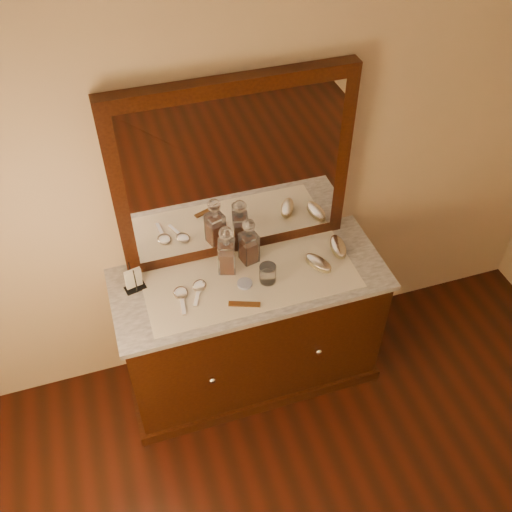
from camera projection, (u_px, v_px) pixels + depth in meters
name	position (u px, v px, depth m)	size (l,w,h in m)	color
dresser_cabinet	(251.00, 330.00, 3.30)	(1.40, 0.55, 0.82)	black
dresser_plinth	(251.00, 368.00, 3.56)	(1.46, 0.59, 0.08)	black
knob_left	(212.00, 380.00, 3.01)	(0.04, 0.04, 0.04)	silver
knob_right	(318.00, 352.00, 3.14)	(0.04, 0.04, 0.04)	silver
marble_top	(250.00, 280.00, 3.00)	(1.44, 0.59, 0.03)	silver
mirror_frame	(234.00, 173.00, 2.81)	(1.20, 0.08, 1.00)	black
mirror_glass	(236.00, 177.00, 2.78)	(1.06, 0.01, 0.86)	white
lace_runner	(251.00, 280.00, 2.97)	(1.10, 0.45, 0.00)	white
pin_dish	(245.00, 284.00, 2.94)	(0.08, 0.08, 0.01)	white
comb	(244.00, 304.00, 2.85)	(0.16, 0.03, 0.01)	brown
napkin_rack	(134.00, 280.00, 2.89)	(0.12, 0.08, 0.16)	black
decanter_left	(227.00, 254.00, 2.95)	(0.11, 0.11, 0.29)	maroon
decanter_right	(249.00, 245.00, 3.00)	(0.10, 0.10, 0.28)	maroon
brush_near	(318.00, 263.00, 3.03)	(0.14, 0.18, 0.05)	#8B7C55
brush_far	(338.00, 247.00, 3.11)	(0.10, 0.18, 0.05)	#8B7C55
hand_mirror_outer	(181.00, 295.00, 2.88)	(0.08, 0.20, 0.02)	silver
hand_mirror_inner	(199.00, 288.00, 2.92)	(0.11, 0.19, 0.02)	silver
tumblers	(268.00, 274.00, 2.94)	(0.09, 0.09, 0.10)	white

